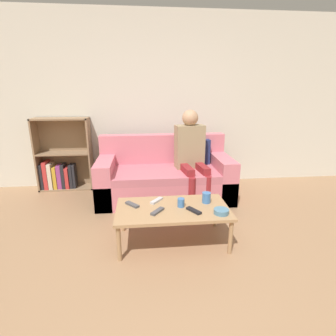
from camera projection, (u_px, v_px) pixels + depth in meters
ground_plane at (190, 328)px, 1.70m from camera, size 22.00×22.00×0.00m
wall_back at (159, 102)px, 4.06m from camera, size 12.00×0.06×2.60m
couch at (165, 177)px, 3.73m from camera, size 1.84×0.88×0.85m
bookshelf at (62, 162)px, 4.02m from camera, size 0.80×0.28×1.09m
coffee_table at (173, 211)px, 2.59m from camera, size 1.11×0.61×0.37m
person_adult at (191, 149)px, 3.57m from camera, size 0.43×0.65×1.23m
cup_near at (181, 203)px, 2.59m from camera, size 0.07×0.07×0.09m
cup_far at (206, 198)px, 2.68m from camera, size 0.09×0.09×0.11m
tv_remote_0 at (194, 211)px, 2.49m from camera, size 0.13×0.17×0.02m
tv_remote_1 at (157, 201)px, 2.71m from camera, size 0.14×0.16×0.02m
tv_remote_2 at (132, 205)px, 2.62m from camera, size 0.15×0.16×0.02m
tv_remote_3 at (157, 211)px, 2.48m from camera, size 0.14×0.16×0.02m
snack_bowl at (221, 211)px, 2.45m from camera, size 0.14×0.14×0.05m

